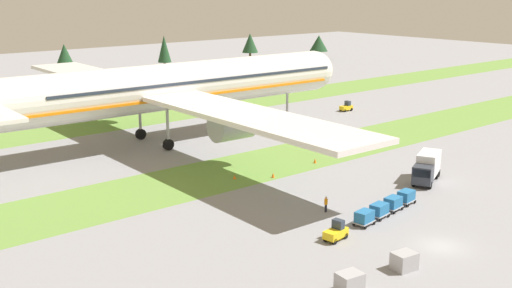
# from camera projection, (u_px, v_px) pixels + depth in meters

# --- Properties ---
(ground_plane) EXTENTS (400.00, 400.00, 0.00)m
(ground_plane) POSITION_uv_depth(u_px,v_px,m) (441.00, 246.00, 59.02)
(ground_plane) COLOR gray
(grass_strip_near) EXTENTS (320.00, 12.92, 0.01)m
(grass_strip_near) POSITION_uv_depth(u_px,v_px,m) (233.00, 171.00, 83.01)
(grass_strip_near) COLOR olive
(grass_strip_near) RESTS_ON ground
(grass_strip_far) EXTENTS (320.00, 12.92, 0.01)m
(grass_strip_far) POSITION_uv_depth(u_px,v_px,m) (104.00, 124.00, 111.24)
(grass_strip_far) COLOR olive
(grass_strip_far) RESTS_ON ground
(airliner) EXTENTS (69.57, 85.40, 24.46)m
(airliner) POSITION_uv_depth(u_px,v_px,m) (166.00, 87.00, 95.96)
(airliner) COLOR silver
(airliner) RESTS_ON ground
(baggage_tug) EXTENTS (2.76, 1.67, 1.97)m
(baggage_tug) POSITION_uv_depth(u_px,v_px,m) (336.00, 232.00, 60.36)
(baggage_tug) COLOR yellow
(baggage_tug) RESTS_ON ground
(cargo_dolly_lead) EXTENTS (2.40, 1.81, 1.55)m
(cargo_dolly_lead) POSITION_uv_depth(u_px,v_px,m) (364.00, 217.00, 63.97)
(cargo_dolly_lead) COLOR #A3A3A8
(cargo_dolly_lead) RESTS_ON ground
(cargo_dolly_second) EXTENTS (2.40, 1.81, 1.55)m
(cargo_dolly_second) POSITION_uv_depth(u_px,v_px,m) (379.00, 209.00, 66.06)
(cargo_dolly_second) COLOR #A3A3A8
(cargo_dolly_second) RESTS_ON ground
(cargo_dolly_third) EXTENTS (2.40, 1.81, 1.55)m
(cargo_dolly_third) POSITION_uv_depth(u_px,v_px,m) (393.00, 203.00, 68.15)
(cargo_dolly_third) COLOR #A3A3A8
(cargo_dolly_third) RESTS_ON ground
(cargo_dolly_fourth) EXTENTS (2.40, 1.81, 1.55)m
(cargo_dolly_fourth) POSITION_uv_depth(u_px,v_px,m) (406.00, 196.00, 70.25)
(cargo_dolly_fourth) COLOR #A3A3A8
(cargo_dolly_fourth) RESTS_ON ground
(catering_truck) EXTENTS (7.28, 5.00, 3.58)m
(catering_truck) POSITION_uv_depth(u_px,v_px,m) (427.00, 167.00, 77.96)
(catering_truck) COLOR #2D333D
(catering_truck) RESTS_ON ground
(pushback_tractor) EXTENTS (2.63, 1.36, 1.97)m
(pushback_tractor) POSITION_uv_depth(u_px,v_px,m) (346.00, 107.00, 122.18)
(pushback_tractor) COLOR yellow
(pushback_tractor) RESTS_ON ground
(ground_crew_marshaller) EXTENTS (0.52, 0.36, 1.74)m
(ground_crew_marshaller) POSITION_uv_depth(u_px,v_px,m) (326.00, 204.00, 67.79)
(ground_crew_marshaller) COLOR black
(ground_crew_marshaller) RESTS_ON ground
(uld_container_0) EXTENTS (2.19, 1.84, 1.69)m
(uld_container_0) POSITION_uv_depth(u_px,v_px,m) (350.00, 283.00, 49.97)
(uld_container_0) COLOR #A3A3A8
(uld_container_0) RESTS_ON ground
(uld_container_1) EXTENTS (2.19, 1.84, 1.56)m
(uld_container_1) POSITION_uv_depth(u_px,v_px,m) (404.00, 261.00, 54.07)
(uld_container_1) COLOR #A3A3A8
(uld_container_1) RESTS_ON ground
(taxiway_marker_0) EXTENTS (0.44, 0.44, 0.52)m
(taxiway_marker_0) POSITION_uv_depth(u_px,v_px,m) (235.00, 177.00, 79.48)
(taxiway_marker_0) COLOR orange
(taxiway_marker_0) RESTS_ON ground
(taxiway_marker_1) EXTENTS (0.44, 0.44, 0.63)m
(taxiway_marker_1) POSITION_uv_depth(u_px,v_px,m) (273.00, 175.00, 80.04)
(taxiway_marker_1) COLOR orange
(taxiway_marker_1) RESTS_ON ground
(taxiway_marker_2) EXTENTS (0.44, 0.44, 0.69)m
(taxiway_marker_2) POSITION_uv_depth(u_px,v_px,m) (315.00, 161.00, 86.54)
(taxiway_marker_2) COLOR orange
(taxiway_marker_2) RESTS_ON ground
(distant_tree_line) EXTENTS (207.53, 7.53, 10.62)m
(distant_tree_line) POSITION_uv_depth(u_px,v_px,m) (17.00, 63.00, 146.26)
(distant_tree_line) COLOR #4C3823
(distant_tree_line) RESTS_ON ground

